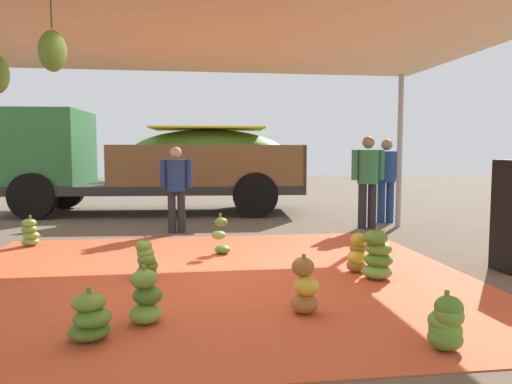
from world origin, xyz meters
name	(u,v)px	position (x,y,z in m)	size (l,w,h in m)	color
ground_plane	(202,234)	(0.00, 3.00, 0.00)	(40.00, 40.00, 0.00)	brown
tarp_orange	(208,277)	(0.00, 0.00, 0.01)	(6.06, 5.27, 0.01)	#D1512D
tent_canopy	(204,20)	(-0.02, -0.10, 2.88)	(8.00, 7.00, 2.97)	#9EA0A5
banana_bunch_0	(221,237)	(0.23, 1.25, 0.24)	(0.31, 0.32, 0.57)	#518428
banana_bunch_1	(377,256)	(1.91, -0.34, 0.27)	(0.47, 0.44, 0.59)	#6B9E38
banana_bunch_2	(357,254)	(1.79, -0.02, 0.23)	(0.30, 0.30, 0.52)	#996628
banana_bunch_3	(146,260)	(-0.69, 0.02, 0.22)	(0.32, 0.31, 0.49)	#518428
banana_bunch_4	(146,298)	(-0.57, -1.41, 0.22)	(0.39, 0.41, 0.49)	#75A83D
banana_bunch_5	(305,288)	(0.82, -1.36, 0.24)	(0.35, 0.36, 0.53)	#996628
banana_bunch_6	(446,324)	(1.66, -2.28, 0.20)	(0.34, 0.34, 0.43)	#518428
banana_bunch_8	(90,319)	(-0.95, -1.75, 0.18)	(0.41, 0.41, 0.42)	#477523
banana_bunch_9	(30,233)	(-2.64, 2.21, 0.20)	(0.36, 0.36, 0.47)	#75A83D
cargo_truck_main	(145,160)	(-1.26, 6.16, 1.25)	(7.17, 2.72, 2.40)	#2D2D2D
worker_0	(368,175)	(3.13, 3.19, 1.02)	(0.64, 0.39, 1.74)	#26262D
worker_1	(386,174)	(3.77, 3.83, 1.00)	(0.63, 0.38, 1.71)	navy
worker_2	(176,183)	(-0.44, 3.18, 0.90)	(0.56, 0.34, 1.54)	#26262D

